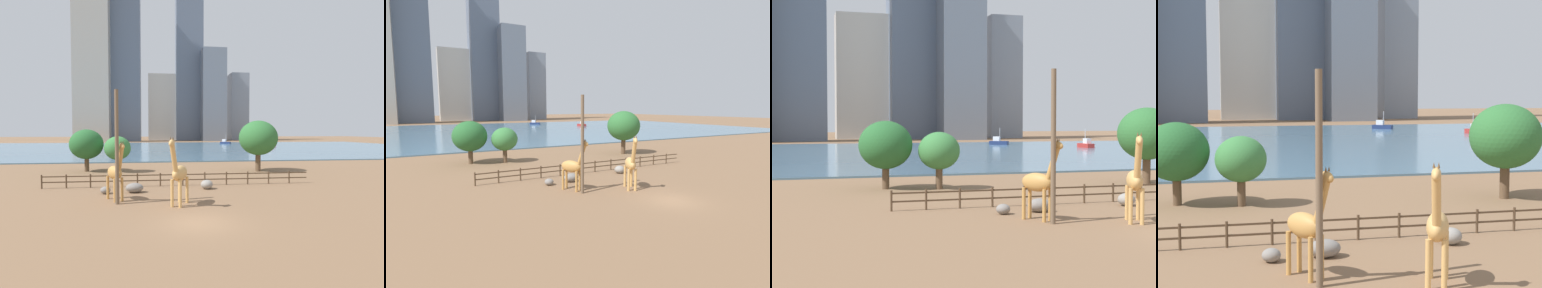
% 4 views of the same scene
% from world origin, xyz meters
% --- Properties ---
extents(ground_plane, '(400.00, 400.00, 0.00)m').
position_xyz_m(ground_plane, '(0.00, 80.00, 0.00)').
color(ground_plane, brown).
extents(harbor_water, '(180.00, 86.00, 0.20)m').
position_xyz_m(harbor_water, '(0.00, 77.00, 0.10)').
color(harbor_water, slate).
rests_on(harbor_water, ground).
extents(giraffe_tall, '(1.91, 2.69, 4.67)m').
position_xyz_m(giraffe_tall, '(-5.54, 6.40, 2.17)').
color(giraffe_tall, '#C18C47').
rests_on(giraffe_tall, ground).
extents(giraffe_companion, '(1.83, 3.05, 5.01)m').
position_xyz_m(giraffe_companion, '(-0.79, 4.26, 2.33)').
color(giraffe_companion, tan).
rests_on(giraffe_companion, ground).
extents(utility_pole, '(0.28, 0.28, 8.39)m').
position_xyz_m(utility_pole, '(-5.26, 5.16, 4.20)').
color(utility_pole, brown).
rests_on(utility_pole, ground).
extents(boulder_near_fence, '(0.85, 0.84, 0.63)m').
position_xyz_m(boulder_near_fence, '(-6.74, 9.01, 0.31)').
color(boulder_near_fence, gray).
rests_on(boulder_near_fence, ground).
extents(boulder_by_pole, '(1.53, 1.12, 0.84)m').
position_xyz_m(boulder_by_pole, '(-4.30, 9.22, 0.42)').
color(boulder_by_pole, gray).
rests_on(boulder_by_pole, ground).
extents(boulder_small, '(1.13, 1.12, 0.84)m').
position_xyz_m(boulder_small, '(2.26, 10.09, 0.42)').
color(boulder_small, gray).
rests_on(boulder_small, ground).
extents(enclosure_fence, '(26.12, 0.14, 1.30)m').
position_xyz_m(enclosure_fence, '(-0.38, 12.00, 0.76)').
color(enclosure_fence, '#4C3826').
rests_on(enclosure_fence, ground).
extents(tree_left_large, '(3.42, 3.42, 4.70)m').
position_xyz_m(tree_left_large, '(-7.37, 22.71, 3.13)').
color(tree_left_large, brown).
rests_on(tree_left_large, ground).
extents(tree_center_broad, '(5.13, 5.13, 6.78)m').
position_xyz_m(tree_center_broad, '(11.16, 21.35, 4.45)').
color(tree_center_broad, brown).
rests_on(tree_center_broad, ground).
extents(tree_right_tall, '(4.41, 4.41, 5.61)m').
position_xyz_m(tree_right_tall, '(-11.56, 24.02, 3.61)').
color(tree_right_tall, brown).
rests_on(tree_right_tall, ground).
extents(boat_ferry, '(1.74, 4.37, 3.87)m').
position_xyz_m(boat_ferry, '(38.11, 83.76, 0.85)').
color(boat_ferry, '#B22D28').
rests_on(boat_ferry, harbor_water).
extents(boat_sailboat, '(4.31, 3.78, 3.82)m').
position_xyz_m(boat_sailboat, '(26.02, 102.90, 0.84)').
color(boat_sailboat, navy).
rests_on(boat_sailboat, harbor_water).
extents(skyline_block_left, '(13.12, 13.72, 50.70)m').
position_xyz_m(skyline_block_left, '(29.88, 149.64, 25.35)').
color(skyline_block_left, slate).
rests_on(skyline_block_left, ground).
extents(skyline_block_right, '(16.14, 8.80, 39.08)m').
position_xyz_m(skyline_block_right, '(1.68, 164.19, 19.54)').
color(skyline_block_right, '#B7B2A8').
rests_on(skyline_block_right, ground).
extents(skyline_tower_short, '(10.79, 14.27, 40.26)m').
position_xyz_m(skyline_tower_short, '(48.27, 164.43, 20.13)').
color(skyline_tower_short, gray).
rests_on(skyline_tower_short, ground).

